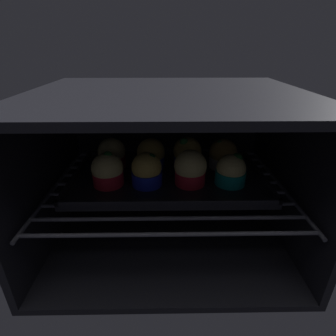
{
  "coord_description": "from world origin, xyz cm",
  "views": [
    {
      "loc": [
        -0.88,
        -34.28,
        44.55
      ],
      "look_at": [
        0.0,
        23.31,
        17.12
      ],
      "focal_mm": 28.08,
      "sensor_mm": 36.0,
      "label": 1
    }
  ],
  "objects_px": {
    "muffin_row0_col1": "(147,170)",
    "muffin_row1_col3": "(223,155)",
    "baking_tray": "(168,177)",
    "muffin_row0_col2": "(190,169)",
    "muffin_row0_col0": "(108,171)",
    "muffin_row1_col0": "(112,154)",
    "muffin_row1_col2": "(187,154)",
    "muffin_row1_col1": "(151,155)",
    "muffin_row0_col3": "(231,171)"
  },
  "relations": [
    {
      "from": "baking_tray",
      "to": "muffin_row1_col3",
      "type": "distance_m",
      "value": 0.16
    },
    {
      "from": "muffin_row0_col1",
      "to": "muffin_row0_col3",
      "type": "height_order",
      "value": "muffin_row0_col1"
    },
    {
      "from": "muffin_row1_col0",
      "to": "muffin_row1_col3",
      "type": "height_order",
      "value": "muffin_row1_col0"
    },
    {
      "from": "muffin_row0_col0",
      "to": "muffin_row1_col0",
      "type": "bearing_deg",
      "value": 94.06
    },
    {
      "from": "muffin_row1_col0",
      "to": "muffin_row0_col0",
      "type": "bearing_deg",
      "value": -85.94
    },
    {
      "from": "muffin_row1_col2",
      "to": "baking_tray",
      "type": "bearing_deg",
      "value": -136.12
    },
    {
      "from": "muffin_row0_col0",
      "to": "muffin_row0_col1",
      "type": "xyz_separation_m",
      "value": [
        0.09,
        -0.0,
        0.0
      ]
    },
    {
      "from": "baking_tray",
      "to": "muffin_row1_col0",
      "type": "bearing_deg",
      "value": 160.92
    },
    {
      "from": "muffin_row1_col1",
      "to": "muffin_row1_col3",
      "type": "relative_size",
      "value": 1.04
    },
    {
      "from": "muffin_row1_col0",
      "to": "muffin_row1_col2",
      "type": "relative_size",
      "value": 0.94
    },
    {
      "from": "muffin_row0_col1",
      "to": "muffin_row1_col3",
      "type": "distance_m",
      "value": 0.21
    },
    {
      "from": "muffin_row1_col0",
      "to": "muffin_row1_col3",
      "type": "xyz_separation_m",
      "value": [
        0.29,
        -0.0,
        -0.0
      ]
    },
    {
      "from": "muffin_row0_col0",
      "to": "muffin_row1_col2",
      "type": "distance_m",
      "value": 0.21
    },
    {
      "from": "muffin_row0_col1",
      "to": "muffin_row1_col1",
      "type": "distance_m",
      "value": 0.09
    },
    {
      "from": "muffin_row1_col0",
      "to": "muffin_row1_col2",
      "type": "xyz_separation_m",
      "value": [
        0.19,
        -0.0,
        0.0
      ]
    },
    {
      "from": "muffin_row0_col2",
      "to": "muffin_row1_col1",
      "type": "relative_size",
      "value": 1.06
    },
    {
      "from": "baking_tray",
      "to": "muffin_row0_col0",
      "type": "distance_m",
      "value": 0.15
    },
    {
      "from": "muffin_row1_col3",
      "to": "muffin_row1_col1",
      "type": "bearing_deg",
      "value": -179.77
    },
    {
      "from": "baking_tray",
      "to": "muffin_row0_col2",
      "type": "height_order",
      "value": "muffin_row0_col2"
    },
    {
      "from": "baking_tray",
      "to": "muffin_row0_col0",
      "type": "height_order",
      "value": "muffin_row0_col0"
    },
    {
      "from": "muffin_row0_col0",
      "to": "muffin_row1_col2",
      "type": "relative_size",
      "value": 0.96
    },
    {
      "from": "muffin_row0_col1",
      "to": "muffin_row1_col3",
      "type": "relative_size",
      "value": 1.04
    },
    {
      "from": "muffin_row1_col0",
      "to": "muffin_row1_col1",
      "type": "xyz_separation_m",
      "value": [
        0.1,
        -0.0,
        -0.0
      ]
    },
    {
      "from": "muffin_row1_col0",
      "to": "muffin_row1_col3",
      "type": "distance_m",
      "value": 0.29
    },
    {
      "from": "muffin_row0_col3",
      "to": "muffin_row1_col2",
      "type": "bearing_deg",
      "value": 134.79
    },
    {
      "from": "muffin_row0_col3",
      "to": "muffin_row1_col1",
      "type": "xyz_separation_m",
      "value": [
        -0.19,
        0.09,
        0.0
      ]
    },
    {
      "from": "baking_tray",
      "to": "muffin_row1_col3",
      "type": "xyz_separation_m",
      "value": [
        0.14,
        0.05,
        0.04
      ]
    },
    {
      "from": "muffin_row1_col2",
      "to": "muffin_row1_col1",
      "type": "bearing_deg",
      "value": -179.75
    },
    {
      "from": "baking_tray",
      "to": "muffin_row0_col0",
      "type": "bearing_deg",
      "value": -162.26
    },
    {
      "from": "muffin_row1_col1",
      "to": "baking_tray",
      "type": "bearing_deg",
      "value": -47.93
    },
    {
      "from": "muffin_row0_col2",
      "to": "muffin_row1_col1",
      "type": "xyz_separation_m",
      "value": [
        -0.09,
        0.09,
        -0.0
      ]
    },
    {
      "from": "muffin_row1_col0",
      "to": "muffin_row1_col1",
      "type": "relative_size",
      "value": 1.02
    },
    {
      "from": "muffin_row0_col0",
      "to": "muffin_row1_col0",
      "type": "distance_m",
      "value": 0.09
    },
    {
      "from": "muffin_row1_col0",
      "to": "muffin_row1_col2",
      "type": "bearing_deg",
      "value": -0.37
    },
    {
      "from": "muffin_row0_col3",
      "to": "muffin_row1_col2",
      "type": "relative_size",
      "value": 0.9
    },
    {
      "from": "muffin_row0_col0",
      "to": "muffin_row1_col1",
      "type": "bearing_deg",
      "value": 44.45
    },
    {
      "from": "muffin_row1_col1",
      "to": "muffin_row1_col2",
      "type": "xyz_separation_m",
      "value": [
        0.09,
        0.0,
        0.0
      ]
    },
    {
      "from": "baking_tray",
      "to": "muffin_row1_col1",
      "type": "xyz_separation_m",
      "value": [
        -0.04,
        0.05,
        0.04
      ]
    },
    {
      "from": "muffin_row0_col2",
      "to": "muffin_row1_col3",
      "type": "height_order",
      "value": "muffin_row0_col2"
    },
    {
      "from": "baking_tray",
      "to": "muffin_row1_col1",
      "type": "distance_m",
      "value": 0.08
    },
    {
      "from": "muffin_row0_col1",
      "to": "muffin_row0_col0",
      "type": "bearing_deg",
      "value": 178.96
    },
    {
      "from": "muffin_row0_col2",
      "to": "muffin_row1_col2",
      "type": "bearing_deg",
      "value": 89.55
    },
    {
      "from": "muffin_row1_col2",
      "to": "muffin_row1_col3",
      "type": "height_order",
      "value": "muffin_row1_col2"
    },
    {
      "from": "baking_tray",
      "to": "muffin_row0_col1",
      "type": "bearing_deg",
      "value": -136.82
    },
    {
      "from": "muffin_row1_col1",
      "to": "muffin_row0_col3",
      "type": "bearing_deg",
      "value": -26.44
    },
    {
      "from": "muffin_row0_col1",
      "to": "muffin_row1_col3",
      "type": "height_order",
      "value": "muffin_row0_col1"
    },
    {
      "from": "muffin_row0_col2",
      "to": "muffin_row1_col0",
      "type": "relative_size",
      "value": 1.04
    },
    {
      "from": "muffin_row1_col2",
      "to": "muffin_row1_col3",
      "type": "distance_m",
      "value": 0.09
    },
    {
      "from": "muffin_row1_col2",
      "to": "muffin_row0_col1",
      "type": "bearing_deg",
      "value": -136.46
    },
    {
      "from": "muffin_row0_col1",
      "to": "muffin_row0_col2",
      "type": "xyz_separation_m",
      "value": [
        0.1,
        0.0,
        0.0
      ]
    }
  ]
}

